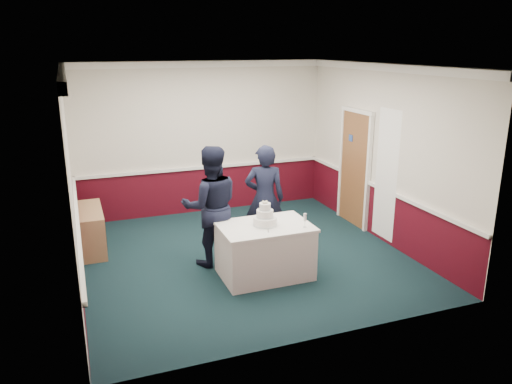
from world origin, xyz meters
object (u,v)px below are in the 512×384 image
object	(u,v)px
sideboard	(91,230)
person_man	(211,206)
champagne_flute	(305,218)
person_woman	(265,198)
cake_table	(265,250)
cake_knife	(268,230)
wedding_cake	(265,218)

from	to	relation	value
sideboard	person_man	bearing A→B (deg)	-35.27
champagne_flute	person_woman	world-z (taller)	person_woman
cake_table	champagne_flute	distance (m)	0.78
cake_table	champagne_flute	size ratio (longest dim) A/B	6.44
cake_table	person_woman	distance (m)	1.10
sideboard	champagne_flute	bearing A→B (deg)	-37.72
cake_table	cake_knife	size ratio (longest dim) A/B	6.00
sideboard	cake_knife	distance (m)	3.16
cake_knife	champagne_flute	world-z (taller)	champagne_flute
cake_knife	cake_table	bearing A→B (deg)	100.94
cake_table	champagne_flute	world-z (taller)	champagne_flute
cake_table	cake_knife	world-z (taller)	cake_knife
cake_knife	person_woman	world-z (taller)	person_woman
cake_table	wedding_cake	size ratio (longest dim) A/B	3.63
wedding_cake	champagne_flute	xyz separation A→B (m)	(0.50, -0.28, 0.03)
sideboard	wedding_cake	size ratio (longest dim) A/B	3.30
person_man	cake_table	bearing A→B (deg)	138.96
cake_knife	champagne_flute	distance (m)	0.55
champagne_flute	person_man	world-z (taller)	person_man
cake_knife	person_woman	bearing A→B (deg)	90.39
wedding_cake	cake_knife	xyz separation A→B (m)	(-0.03, -0.20, -0.11)
wedding_cake	person_man	size ratio (longest dim) A/B	0.20
person_woman	champagne_flute	bearing A→B (deg)	115.87
champagne_flute	wedding_cake	bearing A→B (deg)	150.75
sideboard	person_man	size ratio (longest dim) A/B	0.64
wedding_cake	person_woman	world-z (taller)	person_woman
wedding_cake	cake_knife	bearing A→B (deg)	-98.53
wedding_cake	champagne_flute	size ratio (longest dim) A/B	1.78
sideboard	champagne_flute	distance (m)	3.63
person_woman	sideboard	bearing A→B (deg)	-1.05
sideboard	wedding_cake	distance (m)	3.07
cake_table	sideboard	bearing A→B (deg)	140.68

